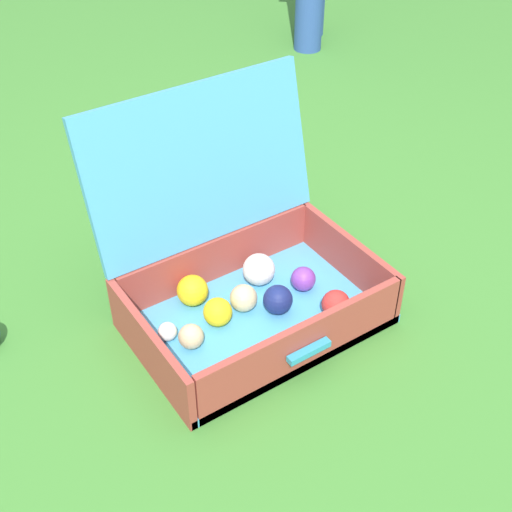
% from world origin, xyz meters
% --- Properties ---
extents(ground_plane, '(16.00, 16.00, 0.00)m').
position_xyz_m(ground_plane, '(0.00, 0.00, 0.00)').
color(ground_plane, '#3D7A2D').
extents(open_suitcase, '(0.59, 0.51, 0.52)m').
position_xyz_m(open_suitcase, '(-0.00, 0.12, 0.12)').
color(open_suitcase, '#4799C6').
rests_on(open_suitcase, ground).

